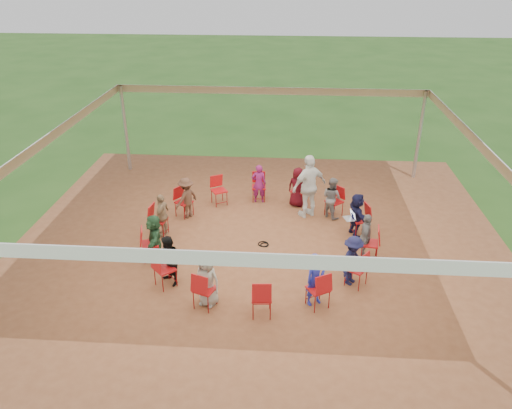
# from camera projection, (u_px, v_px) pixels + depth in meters

# --- Properties ---
(ground) EXTENTS (80.00, 80.00, 0.00)m
(ground) POSITION_uv_depth(u_px,v_px,m) (260.00, 246.00, 13.13)
(ground) COLOR #254D18
(ground) RESTS_ON ground
(dirt_patch) EXTENTS (13.00, 13.00, 0.00)m
(dirt_patch) POSITION_uv_depth(u_px,v_px,m) (260.00, 246.00, 13.13)
(dirt_patch) COLOR brown
(dirt_patch) RESTS_ON ground
(tent) EXTENTS (10.33, 10.33, 3.00)m
(tent) POSITION_uv_depth(u_px,v_px,m) (260.00, 162.00, 12.08)
(tent) COLOR #B2B2B7
(tent) RESTS_ON ground
(chair_0) EXTENTS (0.55, 0.53, 0.90)m
(chair_0) POSITION_uv_depth(u_px,v_px,m) (360.00, 220.00, 13.50)
(chair_0) COLOR red
(chair_0) RESTS_ON ground
(chair_1) EXTENTS (0.61, 0.61, 0.90)m
(chair_1) POSITION_uv_depth(u_px,v_px,m) (334.00, 202.00, 14.50)
(chair_1) COLOR red
(chair_1) RESTS_ON ground
(chair_2) EXTENTS (0.55, 0.56, 0.90)m
(chair_2) POSITION_uv_depth(u_px,v_px,m) (299.00, 191.00, 15.20)
(chair_2) COLOR red
(chair_2) RESTS_ON ground
(chair_3) EXTENTS (0.45, 0.47, 0.90)m
(chair_3) POSITION_uv_depth(u_px,v_px,m) (259.00, 187.00, 15.44)
(chair_3) COLOR red
(chair_3) RESTS_ON ground
(chair_4) EXTENTS (0.58, 0.59, 0.90)m
(chair_4) POSITION_uv_depth(u_px,v_px,m) (219.00, 191.00, 15.18)
(chair_4) COLOR red
(chair_4) RESTS_ON ground
(chair_5) EXTENTS (0.60, 0.59, 0.90)m
(chair_5) POSITION_uv_depth(u_px,v_px,m) (184.00, 202.00, 14.48)
(chair_5) COLOR red
(chair_5) RESTS_ON ground
(chair_6) EXTENTS (0.50, 0.48, 0.90)m
(chair_6) POSITION_uv_depth(u_px,v_px,m) (159.00, 220.00, 13.47)
(chair_6) COLOR red
(chair_6) RESTS_ON ground
(chair_7) EXTENTS (0.55, 0.53, 0.90)m
(chair_7) POSITION_uv_depth(u_px,v_px,m) (150.00, 244.00, 12.36)
(chair_7) COLOR red
(chair_7) RESTS_ON ground
(chair_8) EXTENTS (0.61, 0.61, 0.90)m
(chair_8) POSITION_uv_depth(u_px,v_px,m) (165.00, 269.00, 11.35)
(chair_8) COLOR red
(chair_8) RESTS_ON ground
(chair_9) EXTENTS (0.55, 0.56, 0.90)m
(chair_9) POSITION_uv_depth(u_px,v_px,m) (205.00, 289.00, 10.66)
(chair_9) COLOR red
(chair_9) RESTS_ON ground
(chair_10) EXTENTS (0.45, 0.47, 0.90)m
(chair_10) POSITION_uv_depth(u_px,v_px,m) (262.00, 297.00, 10.42)
(chair_10) COLOR red
(chair_10) RESTS_ON ground
(chair_11) EXTENTS (0.58, 0.59, 0.90)m
(chair_11) POSITION_uv_depth(u_px,v_px,m) (318.00, 289.00, 10.68)
(chair_11) COLOR red
(chair_11) RESTS_ON ground
(chair_12) EXTENTS (0.60, 0.59, 0.90)m
(chair_12) POSITION_uv_depth(u_px,v_px,m) (357.00, 269.00, 11.38)
(chair_12) COLOR red
(chair_12) RESTS_ON ground
(chair_13) EXTENTS (0.50, 0.48, 0.90)m
(chair_13) POSITION_uv_depth(u_px,v_px,m) (370.00, 243.00, 12.38)
(chair_13) COLOR red
(chair_13) RESTS_ON ground
(person_seated_0) EXTENTS (0.75, 1.21, 1.23)m
(person_seated_0) POSITION_uv_depth(u_px,v_px,m) (357.00, 215.00, 13.40)
(person_seated_0) COLOR #16173B
(person_seated_0) RESTS_ON ground
(person_seated_1) EXTENTS (0.66, 0.67, 1.23)m
(person_seated_1) POSITION_uv_depth(u_px,v_px,m) (332.00, 198.00, 14.36)
(person_seated_1) COLOR slate
(person_seated_1) RESTS_ON ground
(person_seated_2) EXTENTS (0.68, 0.53, 1.23)m
(person_seated_2) POSITION_uv_depth(u_px,v_px,m) (297.00, 187.00, 15.02)
(person_seated_2) COLOR #420810
(person_seated_2) RESTS_ON ground
(person_seated_3) EXTENTS (0.47, 0.33, 1.23)m
(person_seated_3) POSITION_uv_depth(u_px,v_px,m) (259.00, 184.00, 15.26)
(person_seated_3) COLOR #7D185C
(person_seated_3) RESTS_ON ground
(person_seated_4) EXTENTS (0.77, 0.88, 1.23)m
(person_seated_4) POSITION_uv_depth(u_px,v_px,m) (186.00, 198.00, 14.34)
(person_seated_4) COLOR #503324
(person_seated_4) RESTS_ON ground
(person_seated_5) EXTENTS (0.47, 0.77, 1.23)m
(person_seated_5) POSITION_uv_depth(u_px,v_px,m) (162.00, 215.00, 13.38)
(person_seated_5) COLOR #997C59
(person_seated_5) RESTS_ON ground
(person_seated_6) EXTENTS (0.75, 1.21, 1.23)m
(person_seated_6) POSITION_uv_depth(u_px,v_px,m) (155.00, 238.00, 12.31)
(person_seated_6) COLOR #27512F
(person_seated_6) RESTS_ON ground
(person_seated_7) EXTENTS (0.66, 0.67, 1.23)m
(person_seated_7) POSITION_uv_depth(u_px,v_px,m) (169.00, 261.00, 11.35)
(person_seated_7) COLOR black
(person_seated_7) RESTS_ON ground
(person_seated_8) EXTENTS (0.68, 0.53, 1.23)m
(person_seated_8) POSITION_uv_depth(u_px,v_px,m) (207.00, 280.00, 10.68)
(person_seated_8) COLOR #A3A190
(person_seated_8) RESTS_ON ground
(person_seated_9) EXTENTS (0.53, 0.48, 1.23)m
(person_seated_9) POSITION_uv_depth(u_px,v_px,m) (315.00, 280.00, 10.70)
(person_seated_9) COLOR #242FAE
(person_seated_9) RESTS_ON ground
(person_seated_10) EXTENTS (0.77, 0.88, 1.23)m
(person_seated_10) POSITION_uv_depth(u_px,v_px,m) (353.00, 261.00, 11.37)
(person_seated_10) COLOR #16173B
(person_seated_10) RESTS_ON ground
(person_seated_11) EXTENTS (0.47, 0.77, 1.23)m
(person_seated_11) POSITION_uv_depth(u_px,v_px,m) (366.00, 237.00, 12.33)
(person_seated_11) COLOR slate
(person_seated_11) RESTS_ON ground
(standing_person) EXTENTS (1.23, 1.09, 1.89)m
(standing_person) POSITION_uv_depth(u_px,v_px,m) (309.00, 186.00, 14.27)
(standing_person) COLOR white
(standing_person) RESTS_ON ground
(cable_coil) EXTENTS (0.33, 0.33, 0.03)m
(cable_coil) POSITION_uv_depth(u_px,v_px,m) (264.00, 244.00, 13.18)
(cable_coil) COLOR black
(cable_coil) RESTS_ON ground
(laptop) EXTENTS (0.35, 0.40, 0.23)m
(laptop) POSITION_uv_depth(u_px,v_px,m) (351.00, 216.00, 13.38)
(laptop) COLOR #B7B7BC
(laptop) RESTS_ON ground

